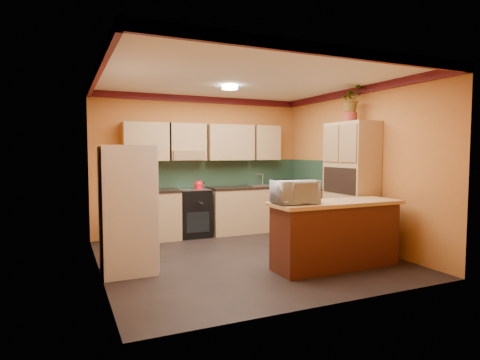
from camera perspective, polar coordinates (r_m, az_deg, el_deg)
name	(u,v)px	position (r m, az deg, el deg)	size (l,w,h in m)	color
room_shell	(239,121)	(6.32, -0.16, 8.33)	(4.24, 4.24, 2.72)	black
base_cabinets_back	(224,212)	(7.92, -2.35, -4.50)	(3.65, 0.60, 0.88)	tan
countertop_back	(224,188)	(7.87, -2.36, -1.19)	(3.65, 0.62, 0.04)	black
stove	(193,213)	(7.72, -6.68, -4.65)	(0.58, 0.58, 0.91)	black
kettle	(199,184)	(7.64, -5.88, -0.61)	(0.17, 0.17, 0.18)	red
sink	(259,185)	(8.18, 2.69, -0.75)	(0.48, 0.40, 0.03)	silver
base_cabinets_right	(303,211)	(8.03, 8.92, -4.43)	(0.60, 0.80, 0.88)	tan
countertop_right	(303,188)	(7.98, 8.96, -1.16)	(0.62, 0.80, 0.04)	black
fridge	(127,209)	(5.54, -15.75, -4.05)	(0.68, 0.66, 1.70)	silver
pantry	(351,186)	(6.90, 15.48, -0.81)	(0.48, 0.90, 2.10)	tan
fern_pot	(350,118)	(6.94, 15.39, 8.56)	(0.22, 0.22, 0.16)	maroon
fern	(350,100)	(6.97, 15.44, 10.97)	(0.39, 0.33, 0.43)	tan
breakfast_bar	(336,236)	(5.80, 13.43, -7.77)	(1.80, 0.55, 0.88)	#511F13
bar_top	(336,203)	(5.72, 13.51, -3.20)	(1.90, 0.65, 0.05)	tan
microwave	(295,192)	(5.32, 7.82, -1.70)	(0.56, 0.38, 0.31)	silver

